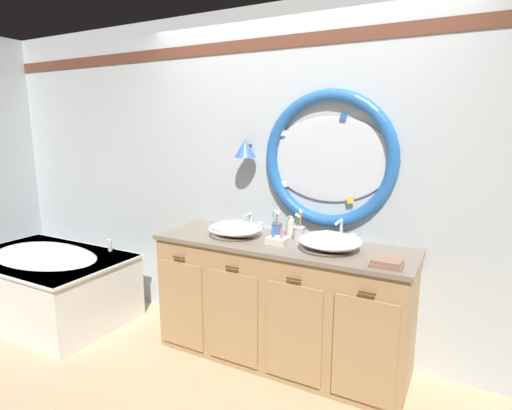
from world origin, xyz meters
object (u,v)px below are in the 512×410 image
toothbrush_holder_left (277,229)px  toothbrush_holder_right (299,232)px  sink_basin_right (330,241)px  bathtub (47,280)px  sink_basin_left (235,228)px  toiletry_basket (277,240)px  folded_hand_towel (387,263)px  soap_dispenser (290,227)px

toothbrush_holder_left → toothbrush_holder_right: size_ratio=0.91×
sink_basin_right → toothbrush_holder_right: toothbrush_holder_right is taller
toothbrush_holder_right → toothbrush_holder_left: bearing=-175.5°
toothbrush_holder_left → toothbrush_holder_right: toothbrush_holder_right is taller
bathtub → toothbrush_holder_right: bearing=12.2°
sink_basin_right → toothbrush_holder_left: toothbrush_holder_left is taller
sink_basin_left → toiletry_basket: bearing=-4.3°
bathtub → toothbrush_holder_left: bearing=12.9°
toothbrush_holder_right → folded_hand_towel: 0.74m
folded_hand_towel → toiletry_basket: toiletry_basket is taller
sink_basin_left → folded_hand_towel: bearing=-8.0°
sink_basin_left → sink_basin_right: size_ratio=0.97×
sink_basin_left → toothbrush_holder_left: size_ratio=1.96×
toothbrush_holder_right → folded_hand_towel: (0.68, -0.30, -0.03)m
toothbrush_holder_left → soap_dispenser: toothbrush_holder_left is taller
sink_basin_right → folded_hand_towel: bearing=-22.0°
bathtub → folded_hand_towel: size_ratio=8.34×
bathtub → toiletry_basket: size_ratio=10.54×
sink_basin_right → toothbrush_holder_right: size_ratio=1.86×
toothbrush_holder_right → soap_dispenser: 0.13m
toothbrush_holder_left → folded_hand_towel: 0.89m
sink_basin_left → toiletry_basket: 0.36m
folded_hand_towel → sink_basin_right: bearing=158.0°
sink_basin_left → toothbrush_holder_right: toothbrush_holder_right is taller
bathtub → sink_basin_right: (2.53, 0.35, 0.62)m
toothbrush_holder_right → toiletry_basket: (-0.09, -0.16, -0.03)m
bathtub → toothbrush_holder_left: 2.22m
bathtub → soap_dispenser: size_ratio=9.79×
bathtub → folded_hand_towel: bearing=3.7°
sink_basin_left → soap_dispenser: 0.42m
sink_basin_left → toiletry_basket: size_ratio=2.81×
sink_basin_right → folded_hand_towel: 0.43m
folded_hand_towel → toiletry_basket: (-0.77, 0.13, 0.01)m
toothbrush_holder_right → folded_hand_towel: toothbrush_holder_right is taller
sink_basin_left → toothbrush_holder_left: 0.31m
sink_basin_right → toothbrush_holder_left: bearing=164.6°
sink_basin_left → toothbrush_holder_left: toothbrush_holder_left is taller
sink_basin_left → bathtub: bearing=-169.0°
toothbrush_holder_right → soap_dispenser: toothbrush_holder_right is taller
soap_dispenser → toiletry_basket: (0.01, -0.24, -0.04)m
toothbrush_holder_left → toothbrush_holder_right: (0.17, 0.01, -0.01)m
toiletry_basket → soap_dispenser: bearing=91.6°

